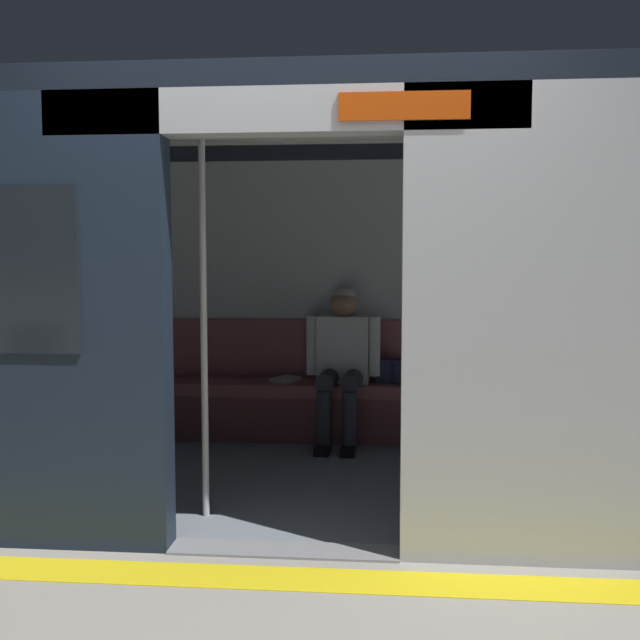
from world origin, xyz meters
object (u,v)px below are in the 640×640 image
(train_car, at_px, (297,239))
(bench_seat, at_px, (323,396))
(person_seated, at_px, (342,354))
(book, at_px, (286,379))
(handbag, at_px, (392,371))
(grab_pole_door, at_px, (204,320))

(train_car, height_order, bench_seat, train_car)
(bench_seat, relative_size, person_seated, 2.30)
(train_car, distance_m, book, 1.48)
(train_car, distance_m, person_seated, 1.26)
(train_car, height_order, handbag, train_car)
(handbag, distance_m, book, 0.81)
(bench_seat, bearing_deg, train_car, 85.40)
(train_car, distance_m, grab_pole_door, 0.95)
(train_car, distance_m, bench_seat, 1.51)
(handbag, bearing_deg, book, 1.49)
(handbag, bearing_deg, grab_pole_door, 61.27)
(person_seated, bearing_deg, book, -14.37)
(book, bearing_deg, bench_seat, -164.91)
(book, height_order, grab_pole_door, grab_pole_door)
(bench_seat, relative_size, grab_pole_door, 1.28)
(train_car, distance_m, handbag, 1.55)
(train_car, bearing_deg, handbag, -119.20)
(handbag, xyz_separation_m, book, (0.80, 0.02, -0.07))
(person_seated, relative_size, handbag, 4.46)
(train_car, relative_size, person_seated, 5.51)
(person_seated, height_order, grab_pole_door, grab_pole_door)
(grab_pole_door, bearing_deg, train_car, -118.05)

